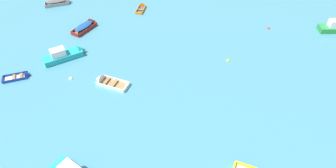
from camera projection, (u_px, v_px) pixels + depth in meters
name	position (u px, v px, depth m)	size (l,w,h in m)	color
motor_launch_turquoise_outer_right	(66.00, 54.00, 34.80)	(4.70, 4.55, 1.81)	teal
rowboat_deep_blue_far_left	(23.00, 76.00, 32.43)	(3.11, 2.44, 1.02)	beige
rowboat_white_back_row_right	(104.00, 81.00, 31.71)	(4.03, 1.95, 1.31)	#99754C
rowboat_grey_far_back	(61.00, 2.00, 44.89)	(4.09, 3.14, 1.18)	#4C4C51
rowboat_maroon_foreground_center	(88.00, 25.00, 39.92)	(2.64, 4.38, 1.36)	#99754C
rowboat_orange_near_left	(142.00, 7.00, 44.14)	(1.08, 2.95, 0.91)	#4C4C51
mooring_buoy_trailing	(228.00, 61.00, 34.72)	(0.42, 0.42, 0.42)	yellow
mooring_buoy_far_field	(268.00, 29.00, 39.97)	(0.42, 0.42, 0.42)	red
mooring_buoy_outer_edge	(71.00, 79.00, 32.30)	(0.43, 0.43, 0.43)	silver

